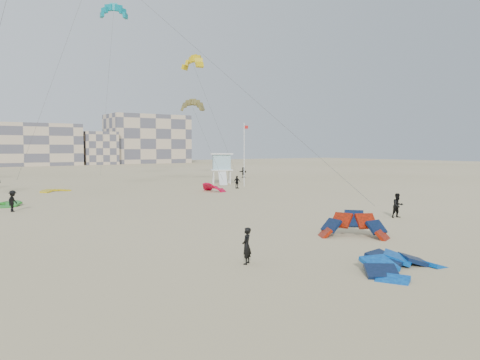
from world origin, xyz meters
TOP-DOWN VIEW (x-y plane):
  - ground at (0.00, 0.00)m, footprint 320.00×320.00m
  - kite_ground_blue at (4.06, -3.88)m, footprint 5.01×5.20m
  - kite_ground_orange at (7.94, 2.41)m, footprint 5.32×5.31m
  - kite_ground_green at (-6.64, 29.80)m, footprint 4.35×4.17m
  - kite_ground_red_far at (15.69, 31.20)m, footprint 3.58×3.43m
  - kite_ground_yellow at (0.13, 41.38)m, footprint 4.30×4.40m
  - kitesurfer_main at (-0.72, 0.72)m, footprint 0.71×0.67m
  - kitesurfer_b at (16.29, 5.76)m, footprint 1.01×0.87m
  - kitesurfer_c at (-6.61, 25.06)m, footprint 1.18×1.28m
  - kitesurfer_d at (20.15, 32.82)m, footprint 0.78×1.02m
  - kitesurfer_f at (32.73, 49.76)m, footprint 0.75×1.77m
  - kite_fly_olive at (17.96, 40.49)m, footprint 4.45×10.35m
  - kite_fly_yellow at (23.38, 50.34)m, footprint 10.21×4.93m
  - kite_fly_teal_b at (12.93, 56.63)m, footprint 5.78×5.04m
  - lifeguard_tower_near at (22.68, 40.60)m, footprint 4.16×6.53m
  - flagpole at (22.83, 35.13)m, footprint 0.68×0.10m
  - condo_mid at (10.00, 130.00)m, footprint 32.00×16.00m
  - condo_east at (50.00, 132.00)m, footprint 26.00×14.00m
  - condo_fill_right at (32.00, 128.00)m, footprint 10.00×10.00m

SIDE VIEW (x-z plane):
  - ground at x=0.00m, z-range 0.00..0.00m
  - kite_ground_blue at x=4.06m, z-range -1.18..1.18m
  - kite_ground_orange at x=7.94m, z-range -1.88..1.88m
  - kite_ground_green at x=-6.64m, z-range -0.59..0.59m
  - kite_ground_red_far at x=15.69m, z-range -1.45..1.45m
  - kite_ground_yellow at x=0.13m, z-range -0.29..0.29m
  - kitesurfer_d at x=20.15m, z-range 0.00..1.61m
  - kitesurfer_main at x=-0.72m, z-range 0.00..1.63m
  - kitesurfer_c at x=-6.61m, z-range 0.00..1.72m
  - kitesurfer_b at x=16.29m, z-range 0.00..1.80m
  - kitesurfer_f at x=32.73m, z-range 0.00..1.85m
  - lifeguard_tower_near at x=22.68m, z-range -0.02..4.33m
  - flagpole at x=22.83m, z-range 0.20..8.57m
  - condo_fill_right at x=32.00m, z-range 0.00..10.00m
  - condo_mid at x=10.00m, z-range 0.00..12.00m
  - condo_east at x=50.00m, z-range 0.00..16.00m
  - kite_fly_olive at x=17.96m, z-range 5.21..16.25m
  - kite_fly_yellow at x=23.38m, z-range 8.90..27.95m
  - kite_fly_teal_b at x=12.93m, z-range 12.99..39.31m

